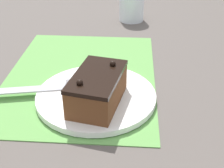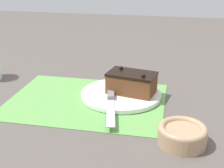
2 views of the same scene
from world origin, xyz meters
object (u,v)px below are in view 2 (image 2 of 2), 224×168
cake_plate (121,94)px  serving_knife (111,100)px  chocolate_cake (132,83)px  small_bowl (182,134)px

cake_plate → serving_knife: 0.07m
chocolate_cake → small_bowl: bearing=-57.2°
chocolate_cake → serving_knife: (-0.05, -0.07, -0.03)m
cake_plate → chocolate_cake: chocolate_cake is taller
cake_plate → chocolate_cake: (0.03, 0.01, 0.04)m
chocolate_cake → small_bowl: size_ratio=1.39×
serving_knife → small_bowl: (0.20, -0.16, 0.00)m
serving_knife → small_bowl: 0.25m
cake_plate → serving_knife: bearing=-105.0°
cake_plate → small_bowl: bearing=-51.3°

